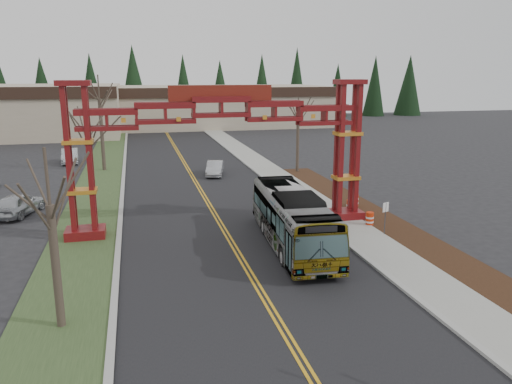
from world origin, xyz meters
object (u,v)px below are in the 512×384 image
object	(u,v)px
barrel_mid	(350,207)
parked_car_near_a	(18,204)
parked_car_far_a	(70,156)
transit_bus	(292,219)
barrel_south	(370,219)
bare_tree_right_far	(298,119)
street_sign	(385,212)
bare_tree_median_near	(50,206)
retail_building_east	(218,106)
bare_tree_median_far	(99,100)
bare_tree_median_mid	(87,136)
silver_sedan	(215,168)
gateway_arch	(221,131)
barrel_north	(355,201)

from	to	relation	value
barrel_mid	parked_car_near_a	bearing A→B (deg)	166.42
parked_car_far_a	barrel_mid	bearing A→B (deg)	-56.06
transit_bus	barrel_south	world-z (taller)	transit_bus
bare_tree_right_far	barrel_mid	bearing A→B (deg)	-94.53
street_sign	barrel_south	size ratio (longest dim) A/B	2.21
transit_bus	bare_tree_median_near	size ratio (longest dim) A/B	1.62
retail_building_east	bare_tree_median_far	distance (m)	44.82
transit_bus	bare_tree_median_near	distance (m)	13.38
bare_tree_median_mid	bare_tree_right_far	bearing A→B (deg)	28.90
bare_tree_right_far	barrel_south	bearing A→B (deg)	-93.62
silver_sedan	bare_tree_median_mid	world-z (taller)	bare_tree_median_mid
street_sign	silver_sedan	bearing A→B (deg)	108.74
transit_bus	bare_tree_median_mid	distance (m)	15.33
retail_building_east	bare_tree_median_mid	distance (m)	58.95
transit_bus	parked_car_far_a	size ratio (longest dim) A/B	2.40
transit_bus	bare_tree_median_far	size ratio (longest dim) A/B	1.20
gateway_arch	bare_tree_median_near	xyz separation A→B (m)	(-8.00, -10.64, -1.27)
gateway_arch	parked_car_far_a	bearing A→B (deg)	114.02
parked_car_near_a	barrel_south	xyz separation A→B (m)	(21.63, -7.94, -0.30)
silver_sedan	parked_car_near_a	distance (m)	17.96
parked_car_near_a	bare_tree_median_near	distance (m)	17.85
silver_sedan	bare_tree_median_mid	size ratio (longest dim) A/B	0.54
bare_tree_median_far	street_sign	world-z (taller)	bare_tree_median_far
gateway_arch	transit_bus	xyz separation A→B (m)	(3.17, -4.00, -4.45)
parked_car_near_a	barrel_north	bearing A→B (deg)	-170.37
bare_tree_right_far	barrel_mid	size ratio (longest dim) A/B	6.84
parked_car_near_a	retail_building_east	bearing A→B (deg)	-93.47
gateway_arch	street_sign	xyz separation A→B (m)	(8.88, -3.74, -4.53)
bare_tree_right_far	barrel_north	size ratio (longest dim) A/B	7.04
parked_car_far_a	street_sign	size ratio (longest dim) A/B	2.26
retail_building_east	barrel_south	world-z (taller)	retail_building_east
parked_car_far_a	street_sign	world-z (taller)	street_sign
bare_tree_median_mid	barrel_north	bearing A→B (deg)	-10.57
parked_car_near_a	barrel_south	bearing A→B (deg)	178.54
bare_tree_median_near	bare_tree_median_far	world-z (taller)	bare_tree_median_far
bare_tree_median_near	bare_tree_median_far	distance (m)	31.75
bare_tree_median_far	barrel_south	distance (m)	29.12
retail_building_east	bare_tree_right_far	xyz separation A→B (m)	(0.00, -46.18, 1.59)
parked_car_near_a	barrel_north	size ratio (longest dim) A/B	4.47
barrel_mid	gateway_arch	bearing A→B (deg)	-174.17
retail_building_east	silver_sedan	world-z (taller)	retail_building_east
bare_tree_median_far	street_sign	xyz separation A→B (m)	(16.88, -24.78, -5.35)
transit_bus	bare_tree_median_near	bearing A→B (deg)	-145.31
retail_building_east	bare_tree_median_far	bearing A→B (deg)	-113.75
gateway_arch	silver_sedan	distance (m)	17.19
bare_tree_median_near	barrel_north	bearing A→B (deg)	36.36
parked_car_near_a	barrel_mid	size ratio (longest dim) A/B	4.34
retail_building_east	gateway_arch	bearing A→B (deg)	-99.17
bare_tree_median_mid	street_sign	distance (m)	19.77
bare_tree_median_mid	bare_tree_median_far	xyz separation A→B (m)	(0.00, 15.20, 1.60)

